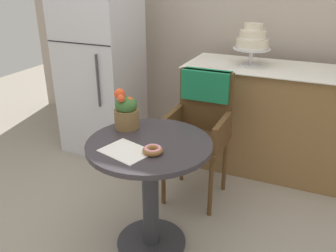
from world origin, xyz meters
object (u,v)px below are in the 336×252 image
at_px(donut_front, 153,150).
at_px(refrigerator, 100,61).
at_px(wicker_chair, 201,115).
at_px(flower_vase, 126,111).
at_px(tiered_cake_stand, 252,40).
at_px(cafe_table, 150,175).

relative_size(donut_front, refrigerator, 0.06).
relative_size(wicker_chair, flower_vase, 3.82).
bearing_deg(flower_vase, tiered_cake_stand, 66.96).
bearing_deg(wicker_chair, cafe_table, -94.86).
bearing_deg(cafe_table, refrigerator, 133.67).
height_order(wicker_chair, donut_front, wicker_chair).
distance_m(wicker_chair, donut_front, 0.82).
bearing_deg(tiered_cake_stand, donut_front, -98.10).
xyz_separation_m(cafe_table, tiered_cake_stand, (0.28, 1.30, 0.59)).
bearing_deg(cafe_table, donut_front, -55.24).
xyz_separation_m(donut_front, flower_vase, (-0.30, 0.24, 0.09)).
distance_m(cafe_table, flower_vase, 0.41).
xyz_separation_m(cafe_table, flower_vase, (-0.22, 0.13, 0.32)).
height_order(donut_front, tiered_cake_stand, tiered_cake_stand).
xyz_separation_m(cafe_table, wicker_chair, (0.07, 0.70, 0.13)).
distance_m(cafe_table, donut_front, 0.27).
height_order(wicker_chair, tiered_cake_stand, tiered_cake_stand).
bearing_deg(donut_front, refrigerator, 132.94).
height_order(flower_vase, refrigerator, refrigerator).
xyz_separation_m(donut_front, refrigerator, (-1.13, 1.21, 0.11)).
distance_m(wicker_chair, flower_vase, 0.67).
bearing_deg(tiered_cake_stand, wicker_chair, -109.12).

